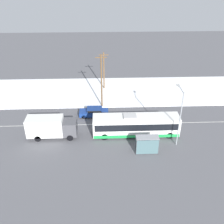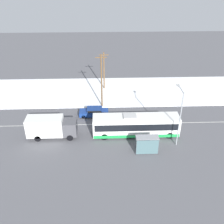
% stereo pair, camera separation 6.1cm
% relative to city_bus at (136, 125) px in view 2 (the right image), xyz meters
% --- Properties ---
extents(ground_plane, '(120.00, 120.00, 0.00)m').
position_rel_city_bus_xyz_m(ground_plane, '(-1.78, 2.87, -1.58)').
color(ground_plane, '#56565B').
extents(snow_lot, '(80.00, 12.72, 0.12)m').
position_rel_city_bus_xyz_m(snow_lot, '(-1.78, 14.48, -1.52)').
color(snow_lot, white).
rests_on(snow_lot, ground_plane).
extents(lane_marking_center, '(60.00, 0.12, 0.00)m').
position_rel_city_bus_xyz_m(lane_marking_center, '(-1.78, 2.87, -1.58)').
color(lane_marking_center, silver).
rests_on(lane_marking_center, ground_plane).
extents(city_bus, '(12.21, 2.57, 3.23)m').
position_rel_city_bus_xyz_m(city_bus, '(0.00, 0.00, 0.00)').
color(city_bus, white).
rests_on(city_bus, ground_plane).
extents(box_truck, '(6.95, 2.30, 3.15)m').
position_rel_city_bus_xyz_m(box_truck, '(-12.04, -0.13, 0.16)').
color(box_truck, silver).
rests_on(box_truck, ground_plane).
extents(sedan_car, '(4.66, 1.80, 1.44)m').
position_rel_city_bus_xyz_m(sedan_car, '(-6.10, 5.46, -0.79)').
color(sedan_car, navy).
rests_on(sedan_car, ground_plane).
extents(pedestrian_at_stop, '(0.64, 0.28, 1.78)m').
position_rel_city_bus_xyz_m(pedestrian_at_stop, '(1.32, -3.09, -0.49)').
color(pedestrian_at_stop, '#23232D').
rests_on(pedestrian_at_stop, ground_plane).
extents(bus_shelter, '(2.94, 1.20, 2.40)m').
position_rel_city_bus_xyz_m(bus_shelter, '(0.98, -4.33, 0.10)').
color(bus_shelter, gray).
rests_on(bus_shelter, ground_plane).
extents(streetlamp, '(0.36, 3.02, 7.96)m').
position_rel_city_bus_xyz_m(streetlamp, '(5.31, -2.09, 3.46)').
color(streetlamp, '#9EA3A8').
rests_on(streetlamp, ground_plane).
extents(utility_pole_roadside, '(1.80, 0.24, 9.28)m').
position_rel_city_bus_xyz_m(utility_pole_roadside, '(-4.82, 8.54, 3.26)').
color(utility_pole_roadside, brown).
rests_on(utility_pole_roadside, ground_plane).
extents(utility_pole_snowlot, '(1.80, 0.24, 7.35)m').
position_rel_city_bus_xyz_m(utility_pole_snowlot, '(-4.38, 15.80, 2.28)').
color(utility_pole_snowlot, brown).
rests_on(utility_pole_snowlot, ground_plane).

